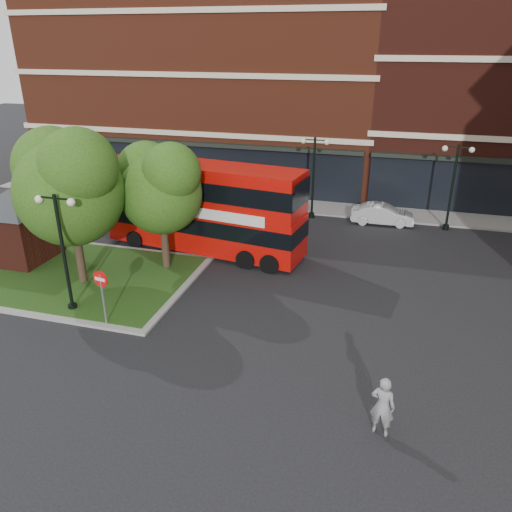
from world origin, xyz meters
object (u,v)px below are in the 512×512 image
(car_white, at_px, (382,214))
(car_silver, at_px, (245,201))
(bus, at_px, (203,202))
(woman, at_px, (383,406))

(car_white, bearing_deg, car_silver, 87.51)
(car_silver, bearing_deg, bus, -177.73)
(woman, relative_size, car_white, 0.51)
(bus, xyz_separation_m, car_white, (8.88, 6.71, -2.05))
(woman, bearing_deg, bus, -36.60)
(bus, height_order, car_silver, bus)
(car_silver, height_order, car_white, car_silver)
(car_silver, relative_size, car_white, 1.10)
(car_silver, distance_m, car_white, 8.65)
(bus, height_order, car_white, bus)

